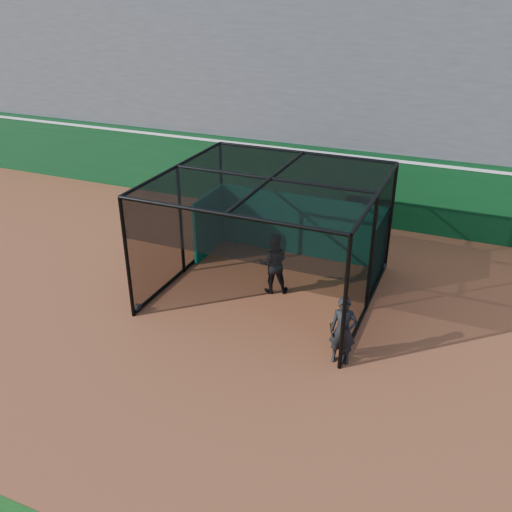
% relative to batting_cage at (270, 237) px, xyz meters
% --- Properties ---
extents(ground, '(120.00, 120.00, 0.00)m').
position_rel_batting_cage_xyz_m(ground, '(-0.41, -2.86, -1.56)').
color(ground, brown).
rests_on(ground, ground).
extents(outfield_wall, '(50.00, 0.50, 2.50)m').
position_rel_batting_cage_xyz_m(outfield_wall, '(-0.41, 5.64, -0.28)').
color(outfield_wall, '#093415').
rests_on(outfield_wall, ground).
extents(grandstand, '(50.00, 7.85, 8.95)m').
position_rel_batting_cage_xyz_m(grandstand, '(-0.41, 9.41, 2.91)').
color(grandstand, '#4C4C4F').
rests_on(grandstand, ground).
extents(batting_cage, '(5.36, 5.13, 3.14)m').
position_rel_batting_cage_xyz_m(batting_cage, '(0.00, 0.00, 0.00)').
color(batting_cage, black).
rests_on(batting_cage, ground).
extents(batter, '(0.99, 0.90, 1.66)m').
position_rel_batting_cage_xyz_m(batter, '(0.11, -0.03, -0.74)').
color(batter, black).
rests_on(batter, ground).
extents(on_deck_player, '(0.64, 0.48, 1.59)m').
position_rel_batting_cage_xyz_m(on_deck_player, '(2.59, -2.30, -0.77)').
color(on_deck_player, black).
rests_on(on_deck_player, ground).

